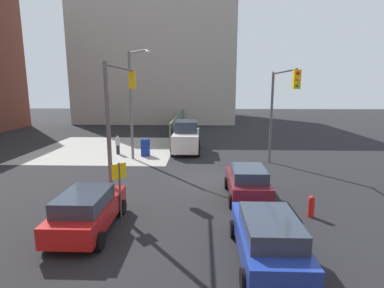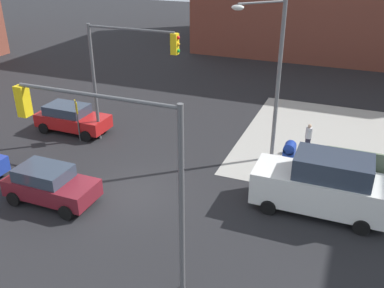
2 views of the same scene
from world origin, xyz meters
The scene contains 16 objects.
ground_plane centered at (0.00, 0.00, 0.00)m, with size 120.00×120.00×0.00m, color black.
sidewalk_corner centered at (9.00, 9.00, 0.01)m, with size 12.00×12.00×0.01m, color #9E9B93.
construction_fence centered at (19.50, 3.20, 1.20)m, with size 22.99×0.12×2.40m, color #607056.
building_loft_east centered at (36.00, 7.73, 9.81)m, with size 20.00×24.00×19.62m.
smokestack centered at (27.52, 30.00, 8.33)m, with size 1.80×1.80×16.65m, color brown.
traffic_signal_nw_corner centered at (-2.53, 4.50, 4.61)m, with size 5.19×0.36×6.50m.
traffic_signal_se_corner centered at (2.31, -4.50, 4.65)m, with size 5.72×0.36×6.50m.
street_lamp_corner centered at (4.94, 5.54, 4.70)m, with size 2.09×1.96×8.00m.
warning_sign_two_way centered at (-5.40, 3.86, 1.64)m, with size 0.48×0.48×2.40m.
mailbox_blue centered at (6.20, 5.00, 0.76)m, with size 0.56×0.64×1.43m.
fire_hydrant centered at (-5.00, -4.20, 0.49)m, with size 0.26×0.26×0.94m.
hatchback_red centered at (-6.56, 4.81, 0.84)m, with size 4.32×2.02×1.62m.
sedan_blue centered at (-8.44, -1.62, 0.84)m, with size 4.44×2.02×1.62m.
sedan_maroon centered at (-2.87, -1.80, 0.84)m, with size 3.99×2.02×1.62m.
van_white_delivery centered at (8.08, 1.80, 1.28)m, with size 5.40×2.32×2.62m.
pedestrian_crossing centered at (6.80, 7.40, 0.80)m, with size 0.36×0.36×1.55m.
Camera 1 is at (-17.14, 0.45, 5.44)m, focal length 28.00 mm.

